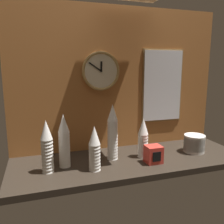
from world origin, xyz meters
name	(u,v)px	position (x,y,z in m)	size (l,w,h in m)	color
ground_plane	(131,161)	(0.00, 0.00, -0.02)	(1.60, 0.56, 0.04)	black
wall_tiled_back	(118,79)	(0.00, 0.27, 0.53)	(1.60, 0.03, 1.05)	#A3602D
cup_stack_left	(64,141)	(-0.45, 0.00, 0.17)	(0.07, 0.07, 0.34)	white
cup_stack_far_left	(47,147)	(-0.55, -0.05, 0.16)	(0.07, 0.07, 0.32)	white
cup_stack_center	(113,132)	(-0.12, 0.03, 0.19)	(0.07, 0.07, 0.38)	white
cup_stack_center_right	(143,138)	(0.09, 0.00, 0.14)	(0.07, 0.07, 0.28)	white
cup_stack_center_left	(94,148)	(-0.28, -0.11, 0.14)	(0.07, 0.07, 0.28)	white
bowl_stack_far_right	(194,143)	(0.49, -0.03, 0.07)	(0.15, 0.15, 0.13)	beige
wall_clock	(101,71)	(-0.14, 0.23, 0.59)	(0.28, 0.03, 0.28)	beige
menu_board	(163,86)	(0.36, 0.24, 0.47)	(0.35, 0.01, 0.57)	olive
napkin_dispenser	(153,154)	(0.11, -0.12, 0.06)	(0.10, 0.10, 0.11)	red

